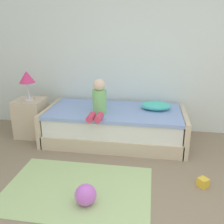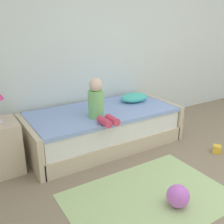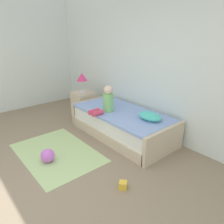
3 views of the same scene
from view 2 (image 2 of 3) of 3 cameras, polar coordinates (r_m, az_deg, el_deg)
name	(u,v)px [view 2 (image 2 of 3)]	position (r m, az deg, el deg)	size (l,w,h in m)	color
wall_rear	(120,35)	(4.24, 1.80, 16.56)	(7.20, 0.10, 2.90)	silver
bed	(103,127)	(3.66, -2.06, -3.38)	(2.11, 1.00, 0.50)	beige
nightstand	(0,148)	(3.24, -23.34, -7.18)	(0.44, 0.44, 0.60)	beige
child_figure	(98,102)	(3.22, -3.11, 2.10)	(0.20, 0.51, 0.50)	#7FC672
pillow	(134,97)	(3.94, 4.85, 3.20)	(0.44, 0.30, 0.13)	#4CCCBC
toy_ball	(178,196)	(2.64, 14.21, -17.40)	(0.22, 0.22, 0.22)	#CC66D8
area_rug	(149,198)	(2.74, 8.12, -18.08)	(1.60, 1.10, 0.01)	#B2D189
toy_block	(217,149)	(3.76, 21.94, -7.52)	(0.10, 0.10, 0.10)	yellow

